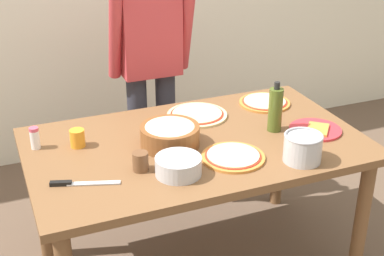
% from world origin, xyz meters
% --- Properties ---
extents(dining_table, '(1.60, 0.96, 0.76)m').
position_xyz_m(dining_table, '(0.00, 0.00, 0.67)').
color(dining_table, brown).
rests_on(dining_table, ground).
extents(person_cook, '(0.49, 0.25, 1.62)m').
position_xyz_m(person_cook, '(0.02, 0.76, 0.94)').
color(person_cook, '#2D2D38').
rests_on(person_cook, ground).
extents(pizza_raw_on_board, '(0.32, 0.32, 0.02)m').
position_xyz_m(pizza_raw_on_board, '(0.12, 0.27, 0.77)').
color(pizza_raw_on_board, beige).
rests_on(pizza_raw_on_board, dining_table).
extents(pizza_cooked_on_tray, '(0.28, 0.28, 0.02)m').
position_xyz_m(pizza_cooked_on_tray, '(0.53, 0.29, 0.77)').
color(pizza_cooked_on_tray, '#C67A33').
rests_on(pizza_cooked_on_tray, dining_table).
extents(pizza_second_cooked, '(0.29, 0.29, 0.02)m').
position_xyz_m(pizza_second_cooked, '(0.09, -0.22, 0.77)').
color(pizza_second_cooked, '#C67A33').
rests_on(pizza_second_cooked, dining_table).
extents(plate_with_slice, '(0.26, 0.26, 0.02)m').
position_xyz_m(plate_with_slice, '(0.60, -0.12, 0.77)').
color(plate_with_slice, red).
rests_on(plate_with_slice, dining_table).
extents(popcorn_bowl, '(0.28, 0.28, 0.11)m').
position_xyz_m(popcorn_bowl, '(-0.13, 0.01, 0.82)').
color(popcorn_bowl, brown).
rests_on(popcorn_bowl, dining_table).
extents(mixing_bowl_steel, '(0.20, 0.20, 0.08)m').
position_xyz_m(mixing_bowl_steel, '(-0.19, -0.26, 0.80)').
color(mixing_bowl_steel, '#B7B7BC').
rests_on(mixing_bowl_steel, dining_table).
extents(olive_oil_bottle, '(0.07, 0.07, 0.26)m').
position_xyz_m(olive_oil_bottle, '(0.41, -0.03, 0.87)').
color(olive_oil_bottle, '#47561E').
rests_on(olive_oil_bottle, dining_table).
extents(steel_pot, '(0.17, 0.17, 0.13)m').
position_xyz_m(steel_pot, '(0.37, -0.35, 0.83)').
color(steel_pot, '#B7B7BC').
rests_on(steel_pot, dining_table).
extents(cup_orange, '(0.07, 0.07, 0.08)m').
position_xyz_m(cup_orange, '(-0.53, 0.16, 0.80)').
color(cup_orange, orange).
rests_on(cup_orange, dining_table).
extents(cup_small_brown, '(0.07, 0.07, 0.08)m').
position_xyz_m(cup_small_brown, '(-0.33, -0.16, 0.80)').
color(cup_small_brown, brown).
rests_on(cup_small_brown, dining_table).
extents(salt_shaker, '(0.04, 0.04, 0.11)m').
position_xyz_m(salt_shaker, '(-0.72, 0.22, 0.81)').
color(salt_shaker, white).
rests_on(salt_shaker, dining_table).
extents(chef_knife, '(0.28, 0.11, 0.02)m').
position_xyz_m(chef_knife, '(-0.61, -0.18, 0.77)').
color(chef_knife, silver).
rests_on(chef_knife, dining_table).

